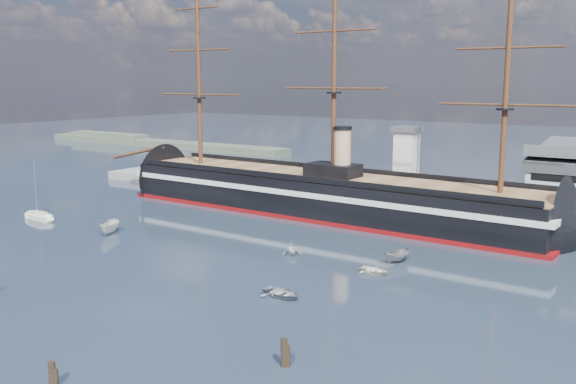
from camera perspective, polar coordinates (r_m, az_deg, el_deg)
The scene contains 13 objects.
ground at distance 105.55m, azimuth 1.44°, elevation -4.42°, with size 600.00×600.00×0.00m, color #202A35.
quay at distance 132.71m, azimuth 13.61°, elevation -1.71°, with size 180.00×18.00×2.00m, color slate.
quay_tower at distance 130.99m, azimuth 10.45°, elevation 2.58°, with size 5.00×5.00×15.00m.
shoreline at distance 266.90m, azimuth -12.76°, elevation 4.40°, with size 120.00×10.00×4.00m.
warship at distance 126.50m, azimuth 2.53°, elevation -0.14°, with size 113.11×18.92×53.94m.
sailboat at distance 130.39m, azimuth -21.26°, elevation -2.00°, with size 7.09×2.67×11.10m.
motorboat_a at distance 114.57m, azimuth -15.54°, elevation -3.63°, with size 7.12×2.61×2.85m, color silver.
motorboat_b at distance 79.24m, azimuth -0.55°, elevation -9.36°, with size 3.35×1.34×1.56m, color gray.
motorboat_c at distance 94.62m, azimuth 9.61°, elevation -6.26°, with size 6.03×2.21×2.41m, color slate.
motorboat_d at distance 97.74m, azimuth 0.33°, elevation -5.59°, with size 5.50×2.38×2.02m, color silver.
motorboat_e at distance 89.31m, azimuth 7.73°, elevation -7.20°, with size 2.76×1.10×1.29m, color white.
piling_near_mid at distance 61.87m, azimuth -20.17°, elevation -15.76°, with size 0.64×0.64×2.81m, color black.
piling_near_right at distance 61.60m, azimuth -0.35°, elevation -15.23°, with size 0.64×0.64×3.44m, color black.
Camera 1 is at (55.44, -45.90, 26.23)m, focal length 40.00 mm.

